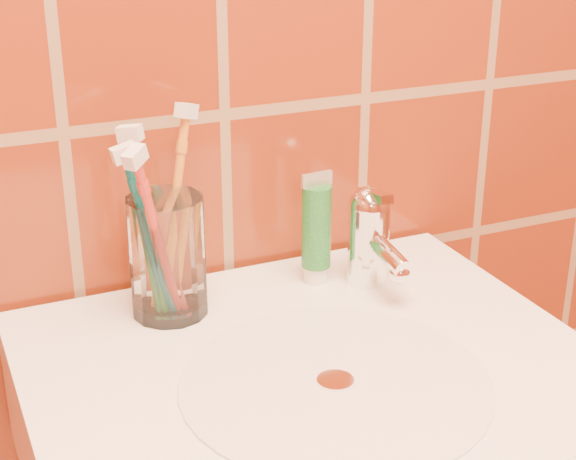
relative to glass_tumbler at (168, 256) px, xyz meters
name	(u,v)px	position (x,y,z in m)	size (l,w,h in m)	color
glass_tumbler	(168,256)	(0.00, 0.00, 0.00)	(0.08, 0.08, 0.14)	white
toothpaste_tube	(316,231)	(0.18, 0.01, 0.00)	(0.04, 0.03, 0.14)	white
faucet	(370,233)	(0.24, -0.02, 0.00)	(0.05, 0.11, 0.12)	white
toothbrush_0	(159,238)	(-0.02, -0.03, 0.04)	(0.07, 0.06, 0.21)	red
toothbrush_1	(174,210)	(0.02, 0.02, 0.04)	(0.07, 0.06, 0.23)	orange
toothbrush_2	(150,236)	(-0.02, -0.01, 0.03)	(0.07, 0.03, 0.21)	#0B5D64
toothbrush_3	(149,226)	(-0.02, 0.00, 0.04)	(0.05, 0.04, 0.22)	#20792F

